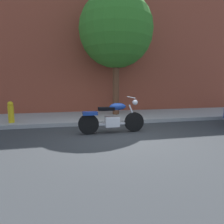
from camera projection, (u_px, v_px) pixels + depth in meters
The scene contains 6 objects.
ground_plane at pixel (123, 137), 5.61m from camera, with size 60.00×60.00×0.00m, color #303335.
sidewalk at pixel (104, 117), 8.63m from camera, with size 18.54×2.78×0.14m, color #9C9C9C.
building_facade at pixel (98, 39), 9.69m from camera, with size 18.54×0.50×7.46m, color brown.
motorcycle at pixel (112, 118), 6.04m from camera, with size 2.08×0.70×1.12m.
street_tree at pixel (116, 31), 8.43m from camera, with size 3.20×3.20×5.41m.
fire_hydrant at pixel (11, 114), 6.95m from camera, with size 0.20×0.20×0.91m.
Camera 1 is at (-1.49, -5.25, 1.52)m, focal length 31.28 mm.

